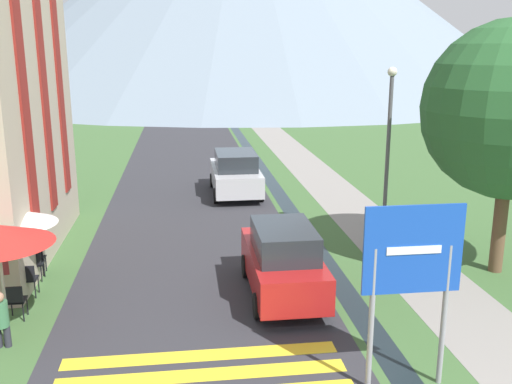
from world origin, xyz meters
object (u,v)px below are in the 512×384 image
Objects in this scene: cafe_chair_far_left at (34,263)px; tree_by_path at (512,110)px; cafe_chair_middle at (28,278)px; parked_car_far at (235,173)px; parked_car_near at (283,260)px; person_seated_near at (1,317)px; cafe_chair_far_right at (36,257)px; person_standing_terrace at (7,269)px; cafe_umbrella_middle_white at (15,217)px; cafe_chair_near_right at (15,299)px; road_sign at (412,269)px; streetlamp at (388,143)px.

tree_by_path reaches higher than cafe_chair_far_left.
parked_car_far is at bearing 86.27° from cafe_chair_middle.
person_seated_near is at bearing -163.84° from parked_car_near.
cafe_chair_middle and cafe_chair_far_right have the same top height.
cafe_chair_middle is at bearing 55.96° from person_standing_terrace.
cafe_umbrella_middle_white reaches higher than person_standing_terrace.
cafe_chair_middle is 1.00× the size of cafe_chair_near_right.
road_sign is 2.11× the size of person_standing_terrace.
person_standing_terrace reaches higher than cafe_chair_middle.
cafe_chair_near_right is 2.25m from cafe_umbrella_middle_white.
person_standing_terrace is (-0.02, -0.95, -0.99)m from cafe_umbrella_middle_white.
parked_car_near is at bearing -1.74° from person_standing_terrace.
cafe_chair_middle is at bearing -122.22° from parked_car_far.
road_sign reaches higher than person_seated_near.
streetlamp is (2.26, 7.48, 0.93)m from road_sign.
road_sign is 8.64m from cafe_chair_near_right.
cafe_chair_far_right is 0.16× the size of streetlamp.
cafe_chair_near_right is at bearing 92.38° from person_seated_near.
cafe_umbrella_middle_white reaches higher than parked_car_far.
tree_by_path reaches higher than road_sign.
road_sign reaches higher than cafe_chair_near_right.
cafe_chair_middle is 0.53× the size of person_standing_terrace.
parked_car_far is 8.21m from streetlamp.
streetlamp is at bearing -59.69° from parked_car_far.
parked_car_far is at bearing 66.21° from cafe_chair_far_right.
cafe_umbrella_middle_white is 1.37m from person_standing_terrace.
cafe_chair_far_left is at bearing -170.69° from streetlamp.
cafe_chair_far_right is at bearing 84.81° from person_standing_terrace.
cafe_chair_far_left is 0.53× the size of person_standing_terrace.
cafe_chair_middle is 1.52m from cafe_umbrella_middle_white.
cafe_chair_middle is 1.00× the size of cafe_chair_far_right.
cafe_chair_far_left and cafe_chair_middle have the same top height.
tree_by_path is (4.56, 4.95, 2.14)m from road_sign.
cafe_umbrella_middle_white is 12.80m from tree_by_path.
tree_by_path is (12.23, 1.38, 3.89)m from cafe_chair_near_right.
road_sign reaches higher than parked_car_near.
parked_car_near is at bearing -2.78° from cafe_chair_far_left.
parked_car_near is (-1.51, 4.15, -1.36)m from road_sign.
cafe_umbrella_middle_white is 3.20m from person_seated_near.
cafe_chair_far_right is (-7.84, 6.25, -1.75)m from road_sign.
cafe_chair_far_right is 0.70× the size of person_seated_near.
cafe_chair_far_right is 0.40× the size of cafe_umbrella_middle_white.
person_seated_near is 0.75× the size of person_standing_terrace.
parked_car_far is 5.15× the size of cafe_chair_far_left.
tree_by_path is at bearing 11.94° from person_seated_near.
parked_car_near is at bearing -172.44° from tree_by_path.
streetlamp is at bearing 20.75° from cafe_chair_near_right.
cafe_chair_near_right is (-5.94, -10.72, -0.40)m from parked_car_far.
road_sign is 0.51× the size of tree_by_path.
cafe_umbrella_middle_white reaches higher than cafe_chair_near_right.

